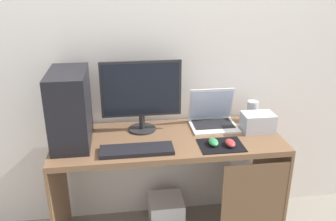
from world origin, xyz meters
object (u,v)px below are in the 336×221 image
object	(u,v)px
monitor	(141,94)
projector	(258,122)
mouse_left	(213,142)
mouse_right	(230,143)
subwoofer	(167,213)
pc_tower	(70,108)
speaker	(252,111)
keyboard	(137,150)
laptop	(213,118)

from	to	relation	value
monitor	projector	xyz separation A→B (m)	(0.73, -0.11, -0.19)
mouse_left	mouse_right	bearing A→B (deg)	-14.74
mouse_left	subwoofer	xyz separation A→B (m)	(-0.25, 0.24, -0.66)
monitor	projector	distance (m)	0.77
monitor	mouse_left	xyz separation A→B (m)	(0.40, -0.27, -0.23)
monitor	mouse_right	world-z (taller)	monitor
pc_tower	speaker	distance (m)	1.20
monitor	projector	size ratio (longest dim) A/B	2.51
speaker	keyboard	size ratio (longest dim) A/B	0.35
subwoofer	monitor	bearing A→B (deg)	167.22
speaker	monitor	bearing A→B (deg)	-176.31
pc_tower	subwoofer	size ratio (longest dim) A/B	1.87
keyboard	subwoofer	distance (m)	0.73
pc_tower	mouse_right	world-z (taller)	pc_tower
subwoofer	pc_tower	bearing A→B (deg)	-172.58
monitor	mouse_left	bearing A→B (deg)	-34.09
speaker	pc_tower	bearing A→B (deg)	-172.33
speaker	laptop	bearing A→B (deg)	-174.51
pc_tower	mouse_right	xyz separation A→B (m)	(0.92, -0.19, -0.20)
pc_tower	keyboard	xyz separation A→B (m)	(0.37, -0.18, -0.21)
pc_tower	monitor	world-z (taller)	monitor
subwoofer	laptop	bearing A→B (deg)	10.04
projector	mouse_right	world-z (taller)	projector
projector	mouse_left	world-z (taller)	projector
keyboard	mouse_left	size ratio (longest dim) A/B	4.38
speaker	keyboard	bearing A→B (deg)	-157.10
pc_tower	speaker	xyz separation A→B (m)	(1.18, 0.16, -0.15)
pc_tower	mouse_left	distance (m)	0.86
subwoofer	mouse_left	bearing A→B (deg)	-43.68
keyboard	mouse_left	world-z (taller)	mouse_left
speaker	keyboard	distance (m)	0.88
mouse_left	mouse_right	distance (m)	0.10
pc_tower	mouse_right	distance (m)	0.96
laptop	keyboard	size ratio (longest dim) A/B	0.72
keyboard	mouse_left	xyz separation A→B (m)	(0.45, 0.02, 0.01)
mouse_left	monitor	bearing A→B (deg)	145.91
speaker	projector	bearing A→B (deg)	-97.13
monitor	mouse_right	bearing A→B (deg)	-30.87
projector	subwoofer	world-z (taller)	projector
speaker	subwoofer	size ratio (longest dim) A/B	0.62
mouse_right	subwoofer	bearing A→B (deg)	142.64
pc_tower	mouse_left	xyz separation A→B (m)	(0.82, -0.16, -0.20)
monitor	pc_tower	bearing A→B (deg)	-165.45
speaker	subwoofer	distance (m)	0.93
speaker	keyboard	xyz separation A→B (m)	(-0.81, -0.34, -0.06)
projector	mouse_right	xyz separation A→B (m)	(-0.24, -0.19, -0.04)
keyboard	subwoofer	bearing A→B (deg)	51.37
projector	mouse_right	size ratio (longest dim) A/B	2.08
pc_tower	subwoofer	bearing A→B (deg)	7.42
keyboard	mouse_right	bearing A→B (deg)	-0.52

